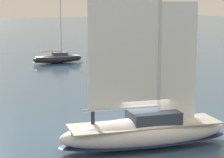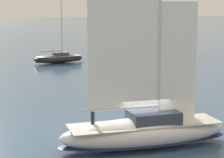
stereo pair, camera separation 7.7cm
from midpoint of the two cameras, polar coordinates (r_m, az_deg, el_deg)
The scene contains 3 objects.
ground_plane at distance 23.51m, azimuth 4.22°, elevation -8.78°, with size 400.00×400.00×0.00m, color #385675.
sailboat_main at distance 23.21m, azimuth 4.28°, elevation -6.38°, with size 9.64×5.47×12.78m.
sailboat_moored_mid_channel at distance 56.26m, azimuth -7.14°, elevation 2.70°, with size 6.77×2.98×9.01m.
Camera 1 is at (-14.39, -17.04, 7.48)m, focal length 70.00 mm.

